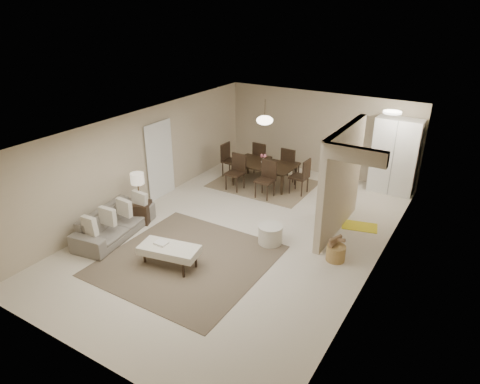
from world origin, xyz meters
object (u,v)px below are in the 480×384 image
Objects in this scene: sofa at (115,223)px; ottoman_bench at (169,250)px; round_pouf at (270,235)px; dining_table at (263,174)px; pantry_cabinet at (395,156)px; side_table at (141,212)px; wicker_basket at (336,253)px.

ottoman_bench is (1.86, -0.30, 0.04)m from sofa.
round_pouf is 3.32m from dining_table.
pantry_cabinet reaches higher than ottoman_bench.
round_pouf is at bearing -56.95° from dining_table.
sofa is at bearing -129.73° from pantry_cabinet.
dining_table is (-3.30, -1.41, -0.73)m from pantry_cabinet.
dining_table is (1.50, 4.36, 0.01)m from sofa.
pantry_cabinet is 0.99× the size of sofa.
dining_table is at bearing -28.00° from sofa.
dining_table reaches higher than ottoman_bench.
ottoman_bench is 2.12m from side_table.
wicker_basket is at bearing 10.15° from side_table.
pantry_cabinet is 6.79m from ottoman_bench.
dining_table is at bearing 67.94° from side_table.
sofa is at bearing -93.60° from side_table.
pantry_cabinet is 1.16× the size of dining_table.
wicker_basket is at bearing 22.69° from ottoman_bench.
pantry_cabinet is 1.62× the size of ottoman_bench.
pantry_cabinet is at bearing 88.44° from wicker_basket.
dining_table is (-3.19, 2.74, 0.15)m from wicker_basket.
dining_table is at bearing 82.89° from ottoman_bench.
sofa is 4.19× the size of side_table.
sofa is 5.38× the size of wicker_basket.
round_pouf is at bearing 42.00° from ottoman_bench.
round_pouf is 1.48m from wicker_basket.
pantry_cabinet is 6.93m from side_table.
side_table is at bearing 137.25° from ottoman_bench.
sofa is 1.89m from ottoman_bench.
round_pouf is at bearing -110.52° from pantry_cabinet.
ottoman_bench reaches higher than round_pouf.
dining_table is at bearing -156.87° from pantry_cabinet.
ottoman_bench is at bearing -126.42° from round_pouf.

